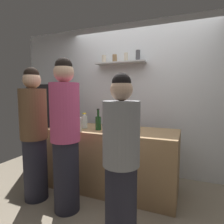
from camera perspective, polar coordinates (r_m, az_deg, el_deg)
The scene contains 14 objects.
ground_plane at distance 2.58m, azimuth 0.57°, elevation -27.30°, with size 5.28×5.28×0.00m, color gray.
back_wall_assembly at distance 3.35m, azimuth 8.47°, elevation 3.99°, with size 4.80×0.32×2.60m.
refrigerator at distance 3.78m, azimuth -17.53°, elevation -4.09°, with size 0.57×0.68×1.55m.
counter at distance 2.86m, azimuth 0.00°, elevation -13.95°, with size 1.85×0.74×0.88m, color #9E7A51.
baking_pan at distance 2.91m, azimuth 0.97°, elevation -4.05°, with size 0.34×0.24×0.05m, color gray.
utensil_holder at distance 2.53m, azimuth 4.68°, elevation -4.80°, with size 0.10×0.10×0.22m.
wine_bottle_amber_glass at distance 2.41m, azimuth -0.54°, elevation -3.68°, with size 0.08×0.08×0.33m.
wine_bottle_dark_glass at distance 3.18m, azimuth -14.10°, elevation -1.77°, with size 0.08×0.08×0.30m.
wine_bottle_pale_glass at distance 2.61m, azimuth -10.02°, elevation -3.54°, with size 0.08×0.08×0.28m.
wine_bottle_green_glass at distance 2.68m, azimuth -4.19°, elevation -3.12°, with size 0.08×0.08×0.30m.
water_bottle_plastic at distance 2.84m, azimuth -8.34°, elevation -2.79°, with size 0.09×0.09×0.23m.
person_pink_top at distance 2.28m, azimuth -13.90°, elevation -7.13°, with size 0.34×0.34×1.80m.
person_grey_hoodie at distance 1.80m, azimuth 2.76°, elevation -14.78°, with size 0.34×0.34×1.58m.
person_brown_jacket at distance 2.66m, azimuth -22.47°, elevation -6.48°, with size 0.34×0.34×1.73m.
Camera 1 is at (0.79, -2.01, 1.41)m, focal length 30.25 mm.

